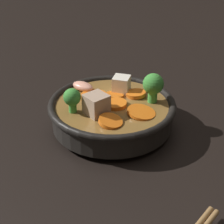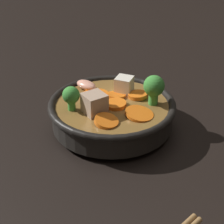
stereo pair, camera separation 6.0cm
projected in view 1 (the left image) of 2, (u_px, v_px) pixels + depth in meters
name	position (u px, v px, depth m)	size (l,w,h in m)	color
ground_plane	(112.00, 128.00, 0.67)	(3.00, 3.00, 0.00)	black
stirfry_bowl	(112.00, 111.00, 0.65)	(0.22, 0.22, 0.10)	black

